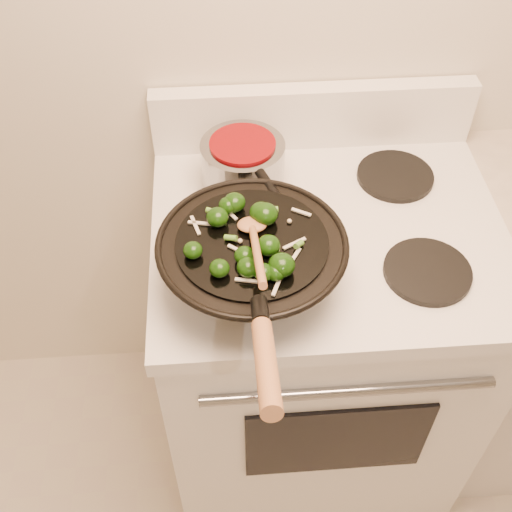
{
  "coord_description": "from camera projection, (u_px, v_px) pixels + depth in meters",
  "views": [
    {
      "loc": [
        -0.28,
        0.19,
        1.92
      ],
      "look_at": [
        -0.22,
        1.01,
        1.02
      ],
      "focal_mm": 45.0,
      "sensor_mm": 36.0,
      "label": 1
    }
  ],
  "objects": [
    {
      "name": "stove",
      "position": [
        315.0,
        343.0,
        1.74
      ],
      "size": [
        0.78,
        0.67,
        1.08
      ],
      "color": "white",
      "rests_on": "ground"
    },
    {
      "name": "wok",
      "position": [
        252.0,
        260.0,
        1.24
      ],
      "size": [
        0.37,
        0.61,
        0.24
      ],
      "color": "black",
      "rests_on": "stove"
    },
    {
      "name": "stirfry",
      "position": [
        250.0,
        237.0,
        1.19
      ],
      "size": [
        0.25,
        0.25,
        0.04
      ],
      "color": "black",
      "rests_on": "wok"
    },
    {
      "name": "wooden_spoon",
      "position": [
        255.0,
        241.0,
        1.16
      ],
      "size": [
        0.06,
        0.25,
        0.11
      ],
      "color": "#A66B41",
      "rests_on": "wok"
    },
    {
      "name": "saucepan",
      "position": [
        243.0,
        163.0,
        1.45
      ],
      "size": [
        0.19,
        0.3,
        0.11
      ],
      "color": "gray",
      "rests_on": "stove"
    }
  ]
}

